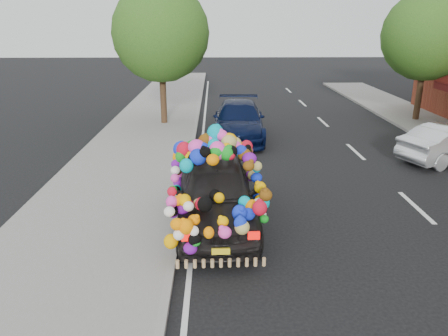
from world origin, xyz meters
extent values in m
plane|color=black|center=(0.00, 0.00, 0.00)|extent=(100.00, 100.00, 0.00)
cube|color=gray|center=(-4.30, 0.00, 0.06)|extent=(4.00, 60.00, 0.12)
cube|color=gray|center=(-2.35, 0.00, 0.07)|extent=(0.15, 60.00, 0.13)
cylinder|color=#332114|center=(-3.80, 9.50, 1.36)|extent=(0.28, 0.28, 2.73)
sphere|color=#1B4E15|center=(-3.80, 9.50, 4.03)|extent=(4.20, 4.20, 4.20)
cylinder|color=#332114|center=(8.00, 10.00, 1.32)|extent=(0.28, 0.28, 2.64)
sphere|color=#1B4E15|center=(8.00, 10.00, 3.90)|extent=(4.00, 4.00, 4.00)
imported|color=black|center=(-1.48, -0.77, 0.75)|extent=(1.91, 4.45, 1.50)
cube|color=red|center=(-2.01, -3.01, 0.78)|extent=(0.22, 0.07, 0.14)
cube|color=red|center=(-0.81, -2.97, 0.78)|extent=(0.22, 0.07, 0.14)
cube|color=yellow|center=(-1.41, -3.00, 0.48)|extent=(0.34, 0.05, 0.12)
imported|color=black|center=(-0.54, 7.10, 0.72)|extent=(2.25, 5.04, 1.44)
camera|label=1|loc=(-1.51, -10.09, 4.47)|focal=35.00mm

